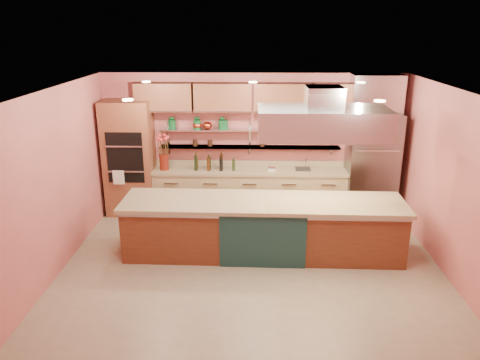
{
  "coord_description": "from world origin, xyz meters",
  "views": [
    {
      "loc": [
        -0.01,
        -6.75,
        3.68
      ],
      "look_at": [
        -0.21,
        1.0,
        1.1
      ],
      "focal_mm": 35.0,
      "sensor_mm": 36.0,
      "label": 1
    }
  ],
  "objects_px": {
    "kitchen_scale": "(272,168)",
    "green_canister": "(224,125)",
    "refrigerator": "(371,165)",
    "flower_vase": "(164,162)",
    "copper_kettle": "(207,125)",
    "island": "(263,227)"
  },
  "relations": [
    {
      "from": "refrigerator",
      "to": "flower_vase",
      "type": "bearing_deg",
      "value": 179.86
    },
    {
      "from": "refrigerator",
      "to": "copper_kettle",
      "type": "bearing_deg",
      "value": 175.94
    },
    {
      "from": "island",
      "to": "kitchen_scale",
      "type": "bearing_deg",
      "value": 84.34
    },
    {
      "from": "green_canister",
      "to": "flower_vase",
      "type": "bearing_deg",
      "value": -169.62
    },
    {
      "from": "island",
      "to": "flower_vase",
      "type": "distance_m",
      "value": 2.68
    },
    {
      "from": "flower_vase",
      "to": "green_canister",
      "type": "distance_m",
      "value": 1.41
    },
    {
      "from": "kitchen_scale",
      "to": "green_canister",
      "type": "relative_size",
      "value": 0.83
    },
    {
      "from": "refrigerator",
      "to": "copper_kettle",
      "type": "height_order",
      "value": "refrigerator"
    },
    {
      "from": "flower_vase",
      "to": "green_canister",
      "type": "height_order",
      "value": "green_canister"
    },
    {
      "from": "refrigerator",
      "to": "green_canister",
      "type": "xyz_separation_m",
      "value": [
        -2.91,
        0.23,
        0.75
      ]
    },
    {
      "from": "refrigerator",
      "to": "island",
      "type": "xyz_separation_m",
      "value": [
        -2.17,
        -1.74,
        -0.58
      ]
    },
    {
      "from": "refrigerator",
      "to": "flower_vase",
      "type": "relative_size",
      "value": 6.57
    },
    {
      "from": "island",
      "to": "copper_kettle",
      "type": "bearing_deg",
      "value": 119.8
    },
    {
      "from": "kitchen_scale",
      "to": "copper_kettle",
      "type": "relative_size",
      "value": 0.81
    },
    {
      "from": "kitchen_scale",
      "to": "green_canister",
      "type": "xyz_separation_m",
      "value": [
        -0.95,
        0.22,
        0.83
      ]
    },
    {
      "from": "island",
      "to": "kitchen_scale",
      "type": "xyz_separation_m",
      "value": [
        0.21,
        1.75,
        0.5
      ]
    },
    {
      "from": "flower_vase",
      "to": "copper_kettle",
      "type": "height_order",
      "value": "copper_kettle"
    },
    {
      "from": "island",
      "to": "green_canister",
      "type": "bearing_deg",
      "value": 111.72
    },
    {
      "from": "green_canister",
      "to": "refrigerator",
      "type": "bearing_deg",
      "value": -4.53
    },
    {
      "from": "copper_kettle",
      "to": "green_canister",
      "type": "distance_m",
      "value": 0.34
    },
    {
      "from": "island",
      "to": "copper_kettle",
      "type": "xyz_separation_m",
      "value": [
        -1.08,
        1.97,
        1.31
      ]
    },
    {
      "from": "kitchen_scale",
      "to": "refrigerator",
      "type": "bearing_deg",
      "value": 15.18
    }
  ]
}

